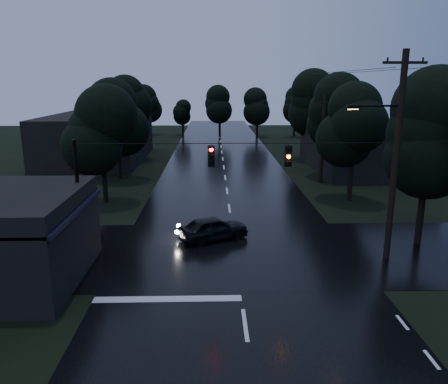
{
  "coord_description": "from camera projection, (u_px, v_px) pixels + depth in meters",
  "views": [
    {
      "loc": [
        -1.14,
        -9.11,
        8.57
      ],
      "look_at": [
        -0.54,
        13.81,
        2.76
      ],
      "focal_mm": 35.0,
      "sensor_mm": 36.0,
      "label": 1
    }
  ],
  "objects": [
    {
      "name": "tree_left_b",
      "position": [
        116.0,
        116.0,
        38.41
      ],
      "size": [
        4.2,
        4.2,
        8.85
      ],
      "color": "black",
      "rests_on": "ground"
    },
    {
      "name": "tree_right_b",
      "position": [
        333.0,
        112.0,
        38.8
      ],
      "size": [
        4.48,
        4.48,
        9.44
      ],
      "color": "black",
      "rests_on": "ground"
    },
    {
      "name": "main_road",
      "position": [
        225.0,
        178.0,
        40.03
      ],
      "size": [
        12.0,
        120.0,
        0.02
      ],
      "primitive_type": "cube",
      "color": "black",
      "rests_on": "ground"
    },
    {
      "name": "anchor_pole_left",
      "position": [
        79.0,
        203.0,
        20.69
      ],
      "size": [
        0.18,
        0.18,
        6.0
      ],
      "primitive_type": "cylinder",
      "color": "black",
      "rests_on": "ground"
    },
    {
      "name": "span_signals",
      "position": [
        249.0,
        155.0,
        20.34
      ],
      "size": [
        15.0,
        0.37,
        1.12
      ],
      "color": "black",
      "rests_on": "ground"
    },
    {
      "name": "tree_right_c",
      "position": [
        314.0,
        102.0,
        48.42
      ],
      "size": [
        4.76,
        4.76,
        10.03
      ],
      "color": "black",
      "rests_on": "ground"
    },
    {
      "name": "utility_pole_main",
      "position": [
        394.0,
        154.0,
        20.52
      ],
      "size": [
        3.5,
        0.3,
        10.0
      ],
      "color": "black",
      "rests_on": "ground"
    },
    {
      "name": "tree_left_a",
      "position": [
        101.0,
        130.0,
        30.76
      ],
      "size": [
        3.92,
        3.92,
        8.26
      ],
      "color": "black",
      "rests_on": "ground"
    },
    {
      "name": "tree_corner_near",
      "position": [
        430.0,
        134.0,
        22.34
      ],
      "size": [
        4.48,
        4.48,
        9.44
      ],
      "color": "black",
      "rests_on": "ground"
    },
    {
      "name": "car",
      "position": [
        213.0,
        228.0,
        24.25
      ],
      "size": [
        4.22,
        3.08,
        1.34
      ],
      "primitive_type": "imported",
      "rotation": [
        0.0,
        0.0,
        2.01
      ],
      "color": "black",
      "rests_on": "ground"
    },
    {
      "name": "cross_street",
      "position": [
        235.0,
        252.0,
        22.59
      ],
      "size": [
        60.0,
        9.0,
        0.02
      ],
      "primitive_type": "cube",
      "color": "black",
      "rests_on": "ground"
    },
    {
      "name": "tree_right_a",
      "position": [
        354.0,
        124.0,
        31.13
      ],
      "size": [
        4.2,
        4.2,
        8.85
      ],
      "color": "black",
      "rests_on": "ground"
    },
    {
      "name": "building_far_right",
      "position": [
        363.0,
        147.0,
        43.72
      ],
      "size": [
        10.0,
        14.0,
        4.4
      ],
      "primitive_type": "cube",
      "color": "black",
      "rests_on": "ground"
    },
    {
      "name": "tree_left_c",
      "position": [
        130.0,
        106.0,
        47.99
      ],
      "size": [
        4.48,
        4.48,
        9.44
      ],
      "color": "black",
      "rests_on": "ground"
    },
    {
      "name": "building_far_left",
      "position": [
        98.0,
        138.0,
        48.75
      ],
      "size": [
        10.0,
        16.0,
        5.0
      ],
      "primitive_type": "cube",
      "color": "black",
      "rests_on": "ground"
    },
    {
      "name": "utility_pole_far",
      "position": [
        323.0,
        138.0,
        37.35
      ],
      "size": [
        2.0,
        0.3,
        7.5
      ],
      "color": "black",
      "rests_on": "ground"
    }
  ]
}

